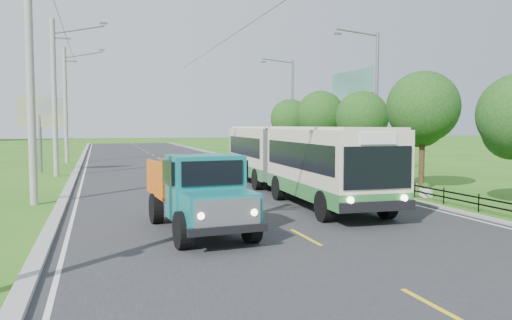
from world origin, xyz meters
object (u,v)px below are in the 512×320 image
bus (293,155)px  streetlight_mid (374,99)px  pole_near (31,81)px  tree_fifth (320,118)px  billboard_left (40,117)px  streetlight_far (291,107)px  planter_mid (344,174)px  tree_fourth (362,120)px  tree_back (290,121)px  planter_far (295,165)px  pole_far (66,104)px  planter_near (426,191)px  tree_third (422,111)px  pole_mid (55,97)px  dump_truck (198,188)px  billboard_right (351,97)px

bus → streetlight_mid: bearing=38.3°
pole_near → tree_fifth: size_ratio=1.72×
tree_fifth → billboard_left: 19.74m
streetlight_far → planter_mid: bearing=-98.3°
tree_fourth → billboard_left: (-19.36, 9.86, 0.28)m
tree_back → streetlight_far: streetlight_far is taller
streetlight_far → planter_far: bearing=-108.8°
pole_near → pole_far: (0.00, 24.00, 0.00)m
planter_near → planter_far: 16.00m
streetlight_far → planter_near: 22.57m
planter_far → tree_third: bearing=-84.8°
tree_fifth → billboard_left: size_ratio=1.12×
planter_mid → pole_near: bearing=-163.5°
tree_third → streetlight_far: (0.79, 19.86, 0.92)m
tree_third → planter_near: 4.46m
tree_third → planter_far: tree_third is taller
pole_mid → tree_back: size_ratio=1.82×
planter_near → streetlight_far: bearing=84.7°
planter_mid → streetlight_far: bearing=81.7°
pole_near → bus: (11.29, -0.47, -3.21)m
tree_fourth → dump_truck: 17.85m
pole_mid → planter_far: 17.56m
streetlight_mid → planter_mid: (-2.04, -0.00, -4.62)m
tree_fifth → streetlight_mid: bearing=-82.7°
tree_back → streetlight_mid: bearing=-86.3°
pole_far → planter_far: bearing=-33.1°
tree_third → streetlight_mid: bearing=82.4°
tree_third → streetlight_mid: 5.98m
dump_truck → tree_third: bearing=22.4°
streetlight_mid → dump_truck: streetlight_mid is taller
tree_third → bus: (-6.83, 0.39, -2.10)m
pole_far → planter_near: 32.19m
tree_third → dump_truck: bearing=-153.4°
tree_back → billboard_left: tree_back is taller
pole_mid → planter_near: size_ratio=14.93×
pole_far → planter_mid: (16.86, -19.00, -4.81)m
pole_mid → streetlight_far: 20.16m
tree_fourth → tree_fifth: tree_fifth is taller
streetlight_far → dump_truck: 29.69m
tree_back → planter_mid: tree_back is taller
tree_fourth → streetlight_far: streetlight_far is taller
planter_mid → dump_truck: 16.76m
pole_near → tree_fifth: 21.31m
tree_fifth → pole_near: bearing=-148.4°
bus → dump_truck: (-5.85, -6.75, -0.52)m
tree_third → tree_fifth: (-0.00, 12.00, -0.13)m
tree_fourth → tree_back: size_ratio=0.98×
planter_near → billboard_right: billboard_right is taller
tree_fifth → tree_back: bearing=90.0°
streetlight_mid → tree_back: bearing=93.7°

